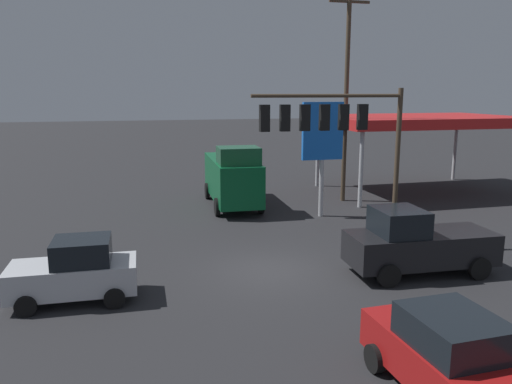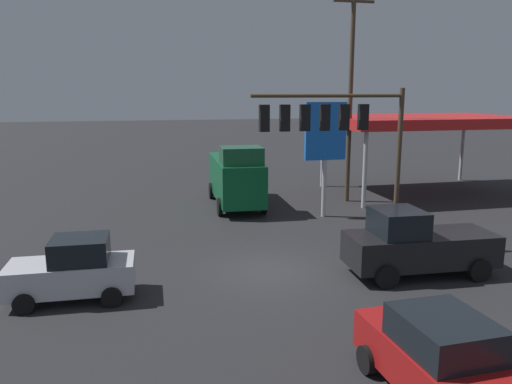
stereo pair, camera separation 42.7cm
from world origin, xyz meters
name	(u,v)px [view 1 (the left image)]	position (x,y,z in m)	size (l,w,h in m)	color
ground_plane	(270,270)	(0.00, 0.00, 0.00)	(200.00, 200.00, 0.00)	#262628
traffic_signal_assembly	(335,127)	(-3.04, -1.53, 5.02)	(6.21, 0.43, 6.53)	#473828
utility_pole	(346,94)	(-7.46, -10.36, 6.23)	(2.40, 0.26, 11.88)	#473828
gas_station_canopy	(417,121)	(-13.04, -11.83, 4.53)	(11.93, 7.88, 4.88)	red
price_sign	(322,136)	(-4.78, -7.13, 4.16)	(2.14, 0.27, 5.88)	#B7B7BC
delivery_truck	(233,177)	(-0.79, -10.45, 1.69)	(2.75, 6.88, 3.58)	#0C592D
sedan_waiting	(451,359)	(-1.51, 8.43, 0.95)	(2.19, 4.46, 1.93)	maroon
hatchback_crossing	(76,271)	(6.52, 1.07, 0.95)	(3.83, 2.02, 1.97)	silver
pickup_parked	(417,243)	(-4.96, 1.56, 1.11)	(5.28, 2.43, 2.40)	black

